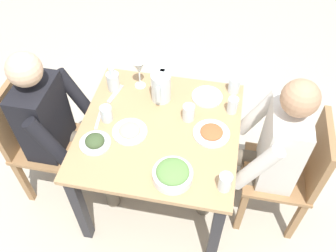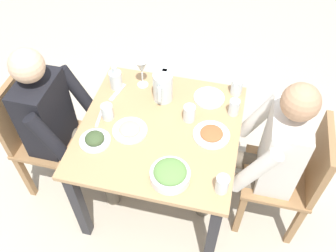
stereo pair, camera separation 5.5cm
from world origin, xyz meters
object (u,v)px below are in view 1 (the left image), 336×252
dining_table (160,140)px  water_glass_far_left (225,182)px  water_glass_near_left (106,114)px  water_glass_center (234,85)px  wine_glass (139,69)px  diner_far (263,150)px  water_pitcher (161,87)px  salad_bowl (173,174)px  plate_rice_curry (211,133)px  plate_dolmas (95,142)px  chair_near (35,137)px  plate_beans (130,131)px  water_glass_by_pitcher (189,113)px  water_glass_near_right (233,105)px  diner_near (60,127)px  plate_yoghurt (207,95)px  oil_carafe (113,82)px  chair_far (293,170)px

dining_table → water_glass_far_left: (0.33, 0.40, 0.17)m
water_glass_near_left → water_glass_center: (-0.39, 0.71, 0.00)m
dining_table → wine_glass: 0.46m
diner_far → water_glass_near_left: bearing=-90.3°
water_pitcher → salad_bowl: bearing=17.5°
plate_rice_curry → plate_dolmas: size_ratio=1.20×
water_pitcher → water_glass_far_left: (0.57, 0.44, -0.04)m
water_glass_center → wine_glass: 0.60m
chair_near → water_glass_far_left: size_ratio=8.50×
water_glass_far_left → wine_glass: wine_glass is taller
diner_far → water_glass_near_left: 0.93m
water_glass_far_left → water_glass_center: water_glass_center is taller
plate_beans → water_glass_by_pitcher: (-0.17, 0.31, 0.04)m
water_glass_near_right → diner_near: bearing=-74.9°
water_glass_far_left → water_glass_near_right: (-0.54, -0.00, 0.00)m
plate_yoghurt → plate_dolmas: bearing=-49.3°
diner_far → water_glass_near_right: bearing=-136.1°
plate_beans → water_pitcher: bearing=158.6°
plate_beans → water_glass_near_right: water_glass_near_right is taller
dining_table → water_glass_far_left: size_ratio=8.85×
water_glass_by_pitcher → water_pitcher: bearing=-125.2°
diner_far → wine_glass: size_ratio=6.03×
chair_near → oil_carafe: 0.62m
diner_near → water_glass_center: diner_near is taller
chair_far → plate_beans: bearing=-85.9°
chair_far → wine_glass: (-0.33, -1.01, 0.35)m
dining_table → water_glass_by_pitcher: size_ratio=8.84×
water_glass_far_left → plate_rice_curry: bearing=-163.1°
water_pitcher → oil_carafe: bearing=-95.7°
water_pitcher → water_glass_near_right: (0.03, 0.44, -0.04)m
water_pitcher → plate_yoghurt: 0.30m
salad_bowl → diner_far: bearing=125.0°
chair_near → salad_bowl: bearing=74.3°
chair_near → water_glass_far_left: (0.27, 1.21, 0.26)m
plate_beans → plate_yoghurt: bearing=132.8°
water_glass_center → water_glass_near_right: bearing=1.3°
plate_yoghurt → water_glass_near_right: size_ratio=1.82×
water_glass_near_left → water_glass_near_right: water_glass_near_right is taller
dining_table → chair_far: chair_far is taller
water_glass_by_pitcher → diner_near: bearing=-77.9°
diner_far → water_glass_near_left: (-0.00, -0.92, 0.11)m
dining_table → water_glass_near_right: size_ratio=8.74×
plate_rice_curry → water_glass_center: water_glass_center is taller
plate_beans → water_glass_center: (-0.46, 0.56, 0.04)m
plate_rice_curry → oil_carafe: size_ratio=1.28×
diner_far → plate_dolmas: size_ratio=6.73×
water_glass_far_left → wine_glass: bearing=-137.6°
water_pitcher → oil_carafe: (-0.03, -0.31, -0.04)m
chair_far → plate_yoghurt: chair_far is taller
salad_bowl → plate_dolmas: size_ratio=1.19×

